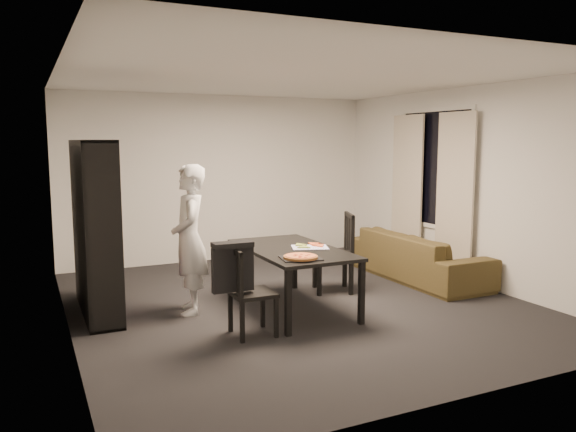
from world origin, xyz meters
name	(u,v)px	position (x,y,z in m)	size (l,w,h in m)	color
room	(297,193)	(0.00, 0.00, 1.30)	(5.01, 5.51, 2.61)	black
window_pane	(435,168)	(2.48, 0.60, 1.50)	(0.02, 1.40, 1.60)	black
window_frame	(435,169)	(2.48, 0.60, 1.50)	(0.03, 1.52, 1.72)	white
curtain_left	(454,196)	(2.40, 0.08, 1.15)	(0.03, 0.70, 2.25)	beige
curtain_right	(407,190)	(2.40, 1.12, 1.15)	(0.03, 0.70, 2.25)	beige
bookshelf	(95,228)	(-2.16, 0.60, 0.95)	(0.35, 1.50, 1.90)	black
dining_table	(292,254)	(-0.16, -0.19, 0.64)	(0.93, 1.68, 0.70)	black
chair_left	(245,286)	(-0.96, -0.80, 0.50)	(0.41, 0.41, 0.87)	black
chair_right	(340,247)	(0.72, 0.24, 0.57)	(0.59, 0.59, 0.99)	black
draped_jacket	(233,265)	(-1.07, -0.79, 0.72)	(0.41, 0.17, 0.48)	black
person	(190,239)	(-1.22, 0.17, 0.82)	(0.60, 0.39, 1.64)	silver
baking_tray	(301,258)	(-0.32, -0.74, 0.70)	(0.40, 0.32, 0.01)	black
pepperoni_pizza	(301,257)	(-0.34, -0.77, 0.73)	(0.35, 0.35, 0.03)	brown
kitchen_towel	(310,247)	(0.04, -0.25, 0.70)	(0.40, 0.30, 0.01)	white
pizza_slices	(309,245)	(0.06, -0.18, 0.71)	(0.37, 0.31, 0.01)	gold
sofa	(418,256)	(2.03, 0.33, 0.32)	(2.18, 0.85, 0.64)	#383116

